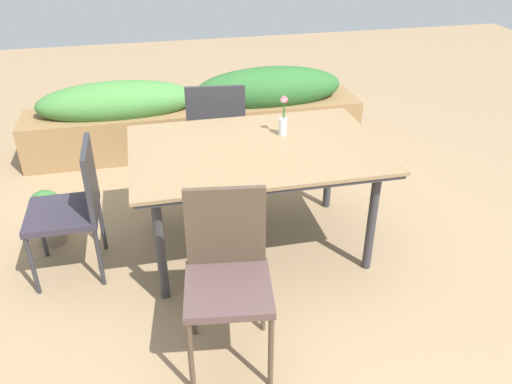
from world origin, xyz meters
TOP-DOWN VIEW (x-y plane):
  - ground_plane at (0.00, 0.00)m, footprint 12.00×12.00m
  - dining_table at (0.08, 0.07)m, footprint 1.57×1.05m
  - chair_near_left at (-0.26, -0.80)m, footprint 0.47×0.47m
  - chair_end_left at (-1.05, 0.07)m, footprint 0.43×0.43m
  - chair_far_side at (-0.04, 0.94)m, footprint 0.52×0.52m
  - flower_vase at (0.30, 0.22)m, footprint 0.06×0.05m
  - planter_box at (-0.09, 1.76)m, footprint 3.10×0.52m
  - potted_plant at (-1.30, 0.45)m, footprint 0.22×0.22m

SIDE VIEW (x-z plane):
  - ground_plane at x=0.00m, z-range 0.00..0.00m
  - potted_plant at x=-1.30m, z-range 0.01..0.40m
  - planter_box at x=-0.09m, z-range -0.02..0.71m
  - chair_end_left at x=-1.05m, z-range 0.06..0.93m
  - chair_far_side at x=-0.04m, z-range 0.06..0.97m
  - chair_near_left at x=-0.26m, z-range 0.07..0.99m
  - dining_table at x=0.08m, z-range 0.31..1.06m
  - flower_vase at x=0.30m, z-range 0.75..1.02m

